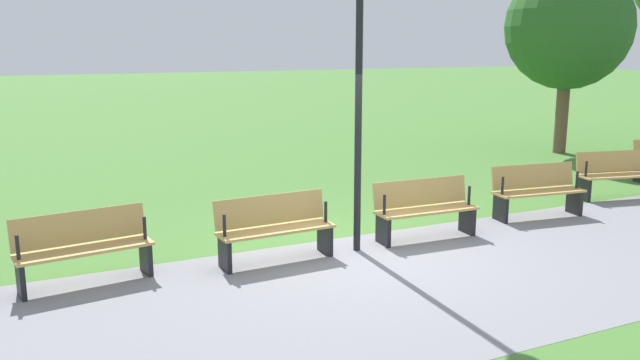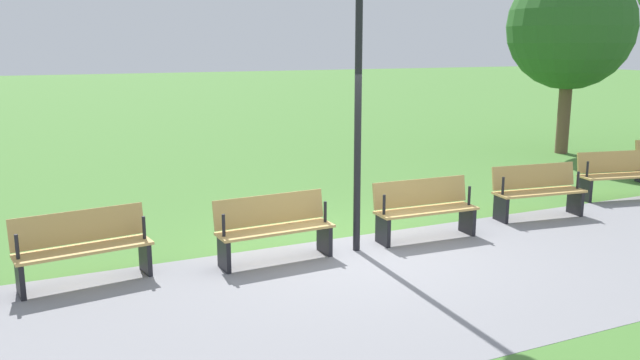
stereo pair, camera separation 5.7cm
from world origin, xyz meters
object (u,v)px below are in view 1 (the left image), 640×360
at_px(bench_3, 617,174).
at_px(tree_1, 568,27).
at_px(bench_4, 537,190).
at_px(bench_6, 275,227).
at_px(lamp_post, 359,39).
at_px(bench_5, 425,208).
at_px(bench_7, 84,247).

xyz_separation_m(bench_3, tree_1, (-3.03, -4.41, 2.87)).
distance_m(bench_4, tree_1, 7.82).
bearing_deg(tree_1, bench_3, 55.47).
bearing_deg(bench_6, lamp_post, 172.88).
bearing_deg(bench_3, bench_5, 19.35).
height_order(bench_3, bench_5, same).
xyz_separation_m(bench_7, tree_1, (-12.77, -4.82, 2.87)).
distance_m(bench_6, tree_1, 11.84).
xyz_separation_m(bench_5, bench_7, (4.88, -0.21, 0.00)).
distance_m(bench_4, bench_5, 2.45).
bearing_deg(lamp_post, bench_7, -4.78).
bearing_deg(bench_3, lamp_post, 18.84).
relative_size(bench_7, tree_1, 0.33).
bearing_deg(bench_5, bench_6, 2.42).
distance_m(bench_4, lamp_post, 4.45).
bearing_deg(lamp_post, bench_4, -175.22).
bearing_deg(bench_7, bench_5, 170.32).
bearing_deg(bench_7, bench_3, 175.14).
relative_size(bench_6, tree_1, 0.33).
height_order(bench_4, lamp_post, lamp_post).
distance_m(bench_4, bench_6, 4.89).
relative_size(bench_3, lamp_post, 0.39).
xyz_separation_m(bench_6, bench_7, (2.44, -0.21, 0.00)).
xyz_separation_m(bench_7, lamp_post, (-3.66, 0.31, 2.51)).
bearing_deg(bench_3, bench_7, 14.52).
bearing_deg(lamp_post, bench_5, -175.31).
bearing_deg(bench_6, bench_4, 179.99).
distance_m(bench_7, lamp_post, 4.45).
bearing_deg(bench_6, bench_7, -7.25).
xyz_separation_m(bench_4, tree_1, (-5.45, -4.82, 2.87)).
distance_m(bench_6, bench_7, 2.45).
distance_m(bench_5, lamp_post, 2.79).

